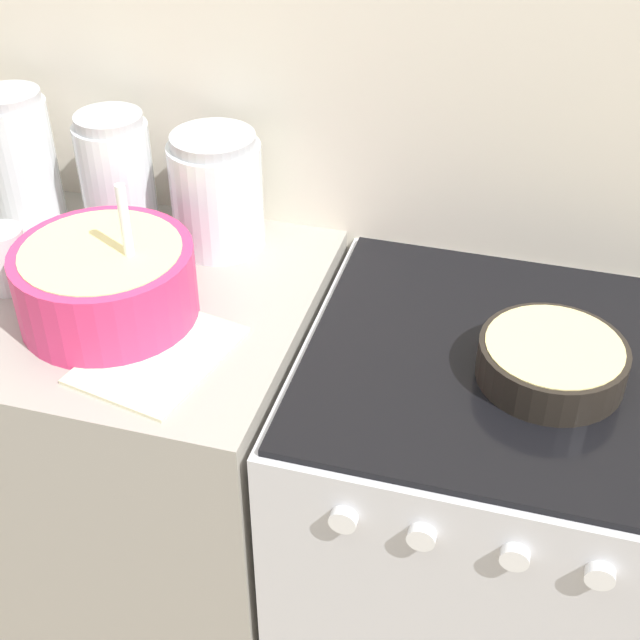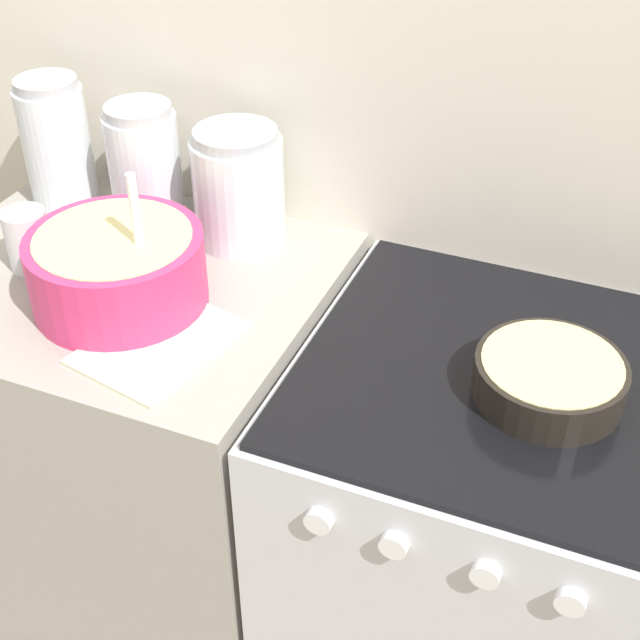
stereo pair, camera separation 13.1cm
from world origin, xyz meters
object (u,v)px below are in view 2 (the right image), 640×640
mixing_bowl (117,266)px  baking_pan (549,378)px  stove (472,560)px  storage_jar_middle (145,172)px  tin_can (28,240)px  storage_jar_left (58,150)px  storage_jar_right (239,194)px

mixing_bowl → baking_pan: size_ratio=1.32×
mixing_bowl → stove: bearing=5.6°
storage_jar_middle → tin_can: size_ratio=2.07×
storage_jar_left → storage_jar_right: storage_jar_left is taller
storage_jar_right → tin_can: (-0.30, -0.23, -0.04)m
storage_jar_middle → tin_can: 0.26m
mixing_bowl → storage_jar_right: size_ratio=1.35×
storage_jar_middle → tin_can: storage_jar_middle is taller
baking_pan → tin_can: size_ratio=1.98×
tin_can → storage_jar_left: bearing=112.1°
stove → mixing_bowl: bearing=-174.4°
mixing_bowl → storage_jar_left: bearing=138.6°
tin_can → baking_pan: bearing=0.2°
stove → tin_can: 0.99m
storage_jar_left → storage_jar_right: 0.40m
storage_jar_left → mixing_bowl: bearing=-41.4°
baking_pan → storage_jar_left: 1.05m
storage_jar_left → storage_jar_middle: (0.20, 0.00, -0.01)m
tin_can → storage_jar_right: bearing=38.1°
storage_jar_right → mixing_bowl: bearing=-108.9°
storage_jar_right → stove: bearing=-20.5°
storage_jar_left → tin_can: (0.10, -0.23, -0.05)m
storage_jar_right → baking_pan: bearing=-20.5°
stove → storage_jar_middle: bearing=164.7°
stove → baking_pan: size_ratio=4.04×
storage_jar_left → tin_can: size_ratio=2.25×
storage_jar_middle → tin_can: bearing=-113.5°
baking_pan → storage_jar_right: (-0.62, 0.23, 0.06)m
storage_jar_right → storage_jar_middle: bearing=180.0°
mixing_bowl → storage_jar_right: mixing_bowl is taller
baking_pan → stove: bearing=159.3°
baking_pan → storage_jar_left: bearing=167.1°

